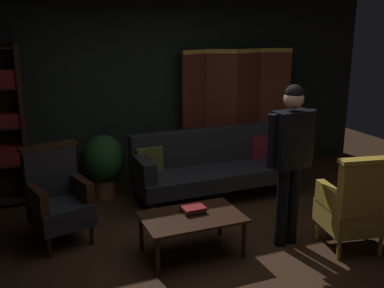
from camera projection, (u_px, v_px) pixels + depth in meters
The scene contains 11 objects.
ground_plane at pixel (222, 252), 4.65m from camera, with size 10.00×10.00×0.00m, color #331E11.
back_wall at pixel (148, 85), 6.47m from camera, with size 7.20×0.10×2.80m, color black.
folding_screen at pixel (235, 111), 6.80m from camera, with size 1.72×0.33×1.90m.
velvet_couch at pixel (211, 164), 6.03m from camera, with size 2.12×0.78×0.88m.
coffee_table at pixel (192, 220), 4.52m from camera, with size 1.00×0.64×0.42m.
armchair_gilt_accent at pixel (355, 205), 4.58m from camera, with size 0.68×0.67×1.04m.
armchair_wing_left at pixel (58, 198), 4.79m from camera, with size 0.70×0.70×1.04m.
standing_figure at pixel (291, 151), 4.57m from camera, with size 0.59×0.25×1.70m.
potted_plant at pixel (103, 162), 5.98m from camera, with size 0.56×0.56×0.86m.
book_black_cloth at pixel (193, 211), 4.59m from camera, with size 0.22×0.20×0.03m, color black.
book_red_leather at pixel (193, 208), 4.58m from camera, with size 0.23×0.18×0.03m, color maroon.
Camera 1 is at (-1.88, -3.76, 2.30)m, focal length 42.36 mm.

